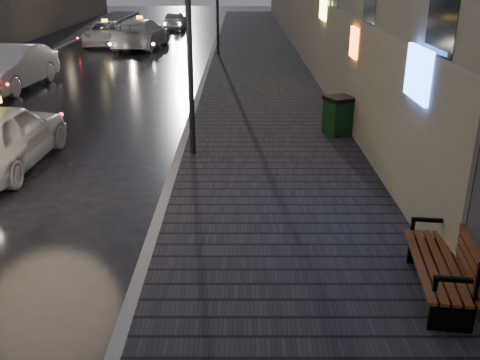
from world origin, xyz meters
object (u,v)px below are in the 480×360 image
object	(u,v)px
bench	(446,263)
lamp_near	(188,14)
car_far	(175,20)
taxi_mid	(141,33)
trash_bin	(338,115)
car_left_mid	(12,68)
taxi_far	(106,33)

from	to	relation	value
bench	lamp_near	bearing A→B (deg)	130.86
lamp_near	car_far	bearing A→B (deg)	97.36
car_far	bench	bearing A→B (deg)	102.77
taxi_mid	lamp_near	bearing A→B (deg)	110.68
trash_bin	bench	bearing A→B (deg)	-112.14
taxi_mid	car_far	world-z (taller)	taxi_mid
car_far	lamp_near	bearing A→B (deg)	97.59
car_far	taxi_mid	bearing A→B (deg)	84.84
taxi_mid	bench	bearing A→B (deg)	116.03
car_left_mid	bench	bearing A→B (deg)	-44.98
car_left_mid	car_far	bearing A→B (deg)	84.75
taxi_mid	taxi_far	world-z (taller)	taxi_mid
lamp_near	taxi_mid	size ratio (longest dim) A/B	0.92
lamp_near	taxi_mid	xyz separation A→B (m)	(-4.65, 19.38, -2.65)
taxi_mid	taxi_far	bearing A→B (deg)	-23.32
trash_bin	car_far	xyz separation A→B (m)	(-7.64, 27.33, -0.01)
car_left_mid	taxi_far	size ratio (longest dim) A/B	1.01
car_left_mid	taxi_mid	bearing A→B (deg)	80.14
lamp_near	bench	world-z (taller)	lamp_near
car_left_mid	car_far	xyz separation A→B (m)	(4.01, 20.75, -0.15)
taxi_far	car_far	bearing A→B (deg)	64.31
taxi_far	bench	bearing A→B (deg)	-71.48
taxi_mid	taxi_far	distance (m)	2.77
trash_bin	taxi_far	size ratio (longest dim) A/B	0.21
lamp_near	taxi_mid	bearing A→B (deg)	103.50
bench	car_left_mid	size ratio (longest dim) A/B	0.42
taxi_mid	taxi_far	size ratio (longest dim) A/B	1.17
car_left_mid	car_far	world-z (taller)	car_left_mid
trash_bin	taxi_mid	world-z (taller)	taxi_mid
bench	car_left_mid	xyz separation A→B (m)	(-11.83, 14.43, 0.15)
taxi_far	lamp_near	bearing A→B (deg)	-75.17
trash_bin	car_far	world-z (taller)	car_far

